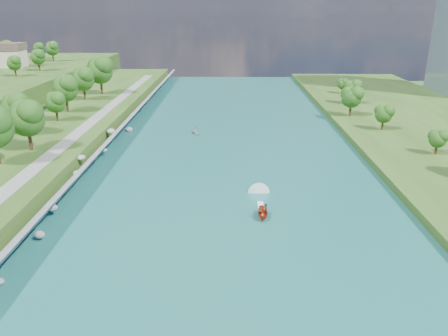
{
  "coord_description": "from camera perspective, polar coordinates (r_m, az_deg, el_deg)",
  "views": [
    {
      "loc": [
        0.38,
        -56.39,
        28.74
      ],
      "look_at": [
        -0.7,
        15.3,
        2.5
      ],
      "focal_mm": 35.0,
      "sensor_mm": 36.0,
      "label": 1
    }
  ],
  "objects": [
    {
      "name": "motorboat",
      "position": [
        65.87,
        4.96,
        -5.2
      ],
      "size": [
        3.6,
        18.63,
        2.01
      ],
      "rotation": [
        0.0,
        0.0,
        3.1
      ],
      "color": "#A9290D",
      "rests_on": "river_water"
    },
    {
      "name": "ground",
      "position": [
        63.29,
        0.43,
        -6.91
      ],
      "size": [
        260.0,
        260.0,
        0.0
      ],
      "primitive_type": "plane",
      "color": "#2D5119",
      "rests_on": "ground"
    },
    {
      "name": "riprap_bank",
      "position": [
        84.3,
        -17.31,
        0.51
      ],
      "size": [
        4.36,
        236.0,
        4.15
      ],
      "color": "slate",
      "rests_on": "ground"
    },
    {
      "name": "riverside_path",
      "position": [
        86.9,
        -21.43,
        1.82
      ],
      "size": [
        3.0,
        200.0,
        0.1
      ],
      "primitive_type": "cube",
      "color": "gray",
      "rests_on": "berm_west"
    },
    {
      "name": "trees_ridge",
      "position": [
        175.87,
        -25.08,
        13.31
      ],
      "size": [
        22.41,
        66.0,
        10.65
      ],
      "color": "#224412",
      "rests_on": "ridge_west"
    },
    {
      "name": "river_water",
      "position": [
        81.6,
        0.54,
        -0.48
      ],
      "size": [
        55.0,
        240.0,
        0.1
      ],
      "primitive_type": "cube",
      "color": "#17584D",
      "rests_on": "ground"
    },
    {
      "name": "raft",
      "position": [
        106.18,
        -3.65,
        4.63
      ],
      "size": [
        3.42,
        3.66,
        1.71
      ],
      "rotation": [
        0.0,
        0.0,
        0.58
      ],
      "color": "#92949A",
      "rests_on": "river_water"
    },
    {
      "name": "trees_east",
      "position": [
        86.5,
        26.52,
        2.8
      ],
      "size": [
        18.33,
        138.76,
        11.11
      ],
      "color": "#224412",
      "rests_on": "berm_east"
    }
  ]
}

